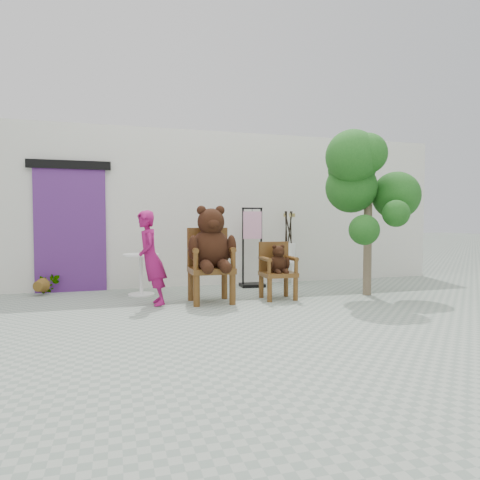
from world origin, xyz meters
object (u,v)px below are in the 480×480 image
(chair_small, at_px, (277,265))
(person, at_px, (151,258))
(cafe_table, at_px, (141,269))
(tree, at_px, (362,176))
(display_stand, at_px, (252,256))
(chair_big, at_px, (211,249))
(stool_bucket, at_px, (288,252))

(chair_small, xyz_separation_m, person, (-2.00, 0.02, 0.17))
(person, bearing_deg, chair_small, 87.00)
(cafe_table, xyz_separation_m, tree, (3.54, -1.09, 1.58))
(display_stand, bearing_deg, chair_big, -127.28)
(chair_small, relative_size, tree, 0.34)
(display_stand, distance_m, stool_bucket, 0.83)
(person, relative_size, cafe_table, 2.01)
(chair_small, relative_size, person, 0.65)
(cafe_table, relative_size, display_stand, 0.47)
(chair_big, height_order, person, chair_big)
(chair_big, relative_size, tree, 0.55)
(chair_small, bearing_deg, display_stand, 90.30)
(chair_big, distance_m, display_stand, 1.72)
(cafe_table, bearing_deg, stool_bucket, 10.12)
(person, bearing_deg, display_stand, 120.27)
(chair_small, relative_size, stool_bucket, 0.63)
(chair_small, xyz_separation_m, display_stand, (-0.01, 1.30, 0.04))
(cafe_table, height_order, stool_bucket, stool_bucket)
(chair_big, xyz_separation_m, chair_small, (1.10, 0.00, -0.30))
(chair_small, distance_m, cafe_table, 2.30)
(cafe_table, xyz_separation_m, stool_bucket, (2.91, 0.52, 0.20))
(chair_small, height_order, person, person)
(person, xyz_separation_m, cafe_table, (-0.10, 0.92, -0.27))
(chair_small, bearing_deg, person, 179.41)
(chair_big, bearing_deg, tree, -3.33)
(stool_bucket, height_order, tree, tree)
(tree, bearing_deg, person, 177.14)
(stool_bucket, xyz_separation_m, tree, (0.63, -1.61, 1.37))
(display_stand, bearing_deg, stool_bucket, 13.33)
(chair_small, xyz_separation_m, stool_bucket, (0.80, 1.46, 0.10))
(person, distance_m, cafe_table, 0.96)
(chair_small, bearing_deg, cafe_table, 155.99)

